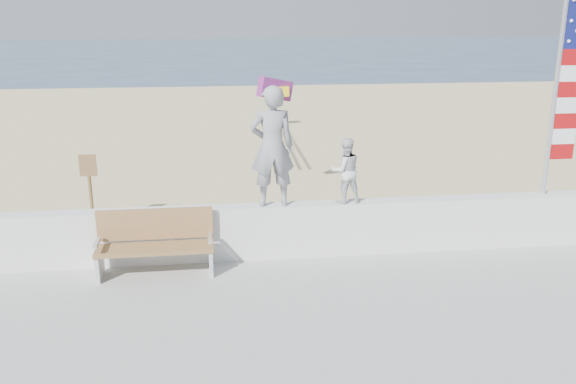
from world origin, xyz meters
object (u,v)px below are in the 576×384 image
at_px(bench, 155,242).
at_px(flag, 563,84).
at_px(adult, 272,147).
at_px(child, 345,171).

relative_size(bench, flag, 0.51).
distance_m(adult, flag, 4.97).
bearing_deg(bench, adult, 13.54).
xyz_separation_m(bench, flag, (6.77, 0.45, 2.30)).
relative_size(child, bench, 0.60).
distance_m(adult, bench, 2.38).
xyz_separation_m(adult, flag, (4.88, -0.00, 0.93)).
xyz_separation_m(child, bench, (-3.10, -0.45, -0.94)).
xyz_separation_m(adult, child, (1.21, 0.00, -0.44)).
bearing_deg(child, adult, -9.45).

